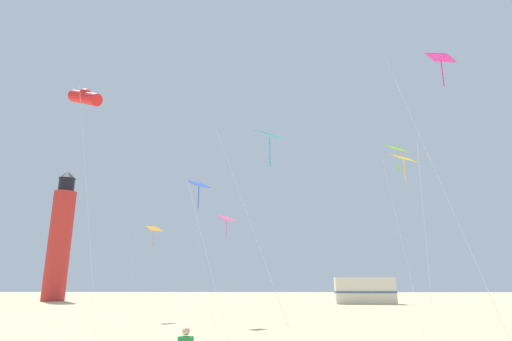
# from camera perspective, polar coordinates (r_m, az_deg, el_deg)

# --- Properties ---
(kite_diamond_cyan) EXTENTS (2.77, 2.53, 7.72)m
(kite_diamond_cyan) POSITION_cam_1_polar(r_m,az_deg,el_deg) (15.20, 1.78, 4.01)
(kite_diamond_cyan) COLOR silver
(kite_diamond_cyan) RESTS_ON ground
(kite_diamond_rainbow) EXTENTS (2.59, 2.59, 6.17)m
(kite_diamond_rainbow) POSITION_cam_1_polar(r_m,az_deg,el_deg) (25.03, -4.23, -7.02)
(kite_diamond_rainbow) COLOR silver
(kite_diamond_rainbow) RESTS_ON ground
(kite_diamond_lime) EXTENTS (1.71, 1.71, 8.73)m
(kite_diamond_lime) POSITION_cam_1_polar(r_m,az_deg,el_deg) (21.14, 18.96, 2.05)
(kite_diamond_lime) COLOR silver
(kite_diamond_lime) RESTS_ON ground
(kite_diamond_gold) EXTENTS (1.54, 1.54, 7.98)m
(kite_diamond_gold) POSITION_cam_1_polar(r_m,az_deg,el_deg) (20.10, 19.56, 0.87)
(kite_diamond_gold) COLOR silver
(kite_diamond_gold) RESTS_ON ground
(kite_tube_scarlet) EXTENTS (2.95, 2.64, 13.11)m
(kite_tube_scarlet) POSITION_cam_1_polar(r_m,az_deg,el_deg) (25.79, -22.40, 9.28)
(kite_tube_scarlet) COLOR silver
(kite_tube_scarlet) RESTS_ON ground
(kite_diamond_magenta) EXTENTS (2.76, 2.76, 10.76)m
(kite_diamond_magenta) POSITION_cam_1_polar(r_m,az_deg,el_deg) (17.59, 24.01, 12.73)
(kite_diamond_magenta) COLOR silver
(kite_diamond_magenta) RESTS_ON ground
(kite_diamond_blue) EXTENTS (2.19, 2.19, 7.14)m
(kite_diamond_blue) POSITION_cam_1_polar(r_m,az_deg,el_deg) (20.60, -7.78, -2.53)
(kite_diamond_blue) COLOR silver
(kite_diamond_blue) RESTS_ON ground
(kite_diamond_orange) EXTENTS (2.40, 2.40, 5.92)m
(kite_diamond_orange) POSITION_cam_1_polar(r_m,az_deg,el_deg) (28.66, -13.93, -8.13)
(kite_diamond_orange) COLOR silver
(kite_diamond_orange) RESTS_ON ground
(lighthouse_distant) EXTENTS (2.80, 2.80, 16.80)m
(lighthouse_distant) POSITION_cam_1_polar(r_m,az_deg,el_deg) (60.33, -25.28, -8.38)
(lighthouse_distant) COLOR red
(lighthouse_distant) RESTS_ON ground
(rv_van_cream) EXTENTS (6.59, 2.80, 2.80)m
(rv_van_cream) POSITION_cam_1_polar(r_m,az_deg,el_deg) (48.93, 14.67, -15.66)
(rv_van_cream) COLOR beige
(rv_van_cream) RESTS_ON ground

